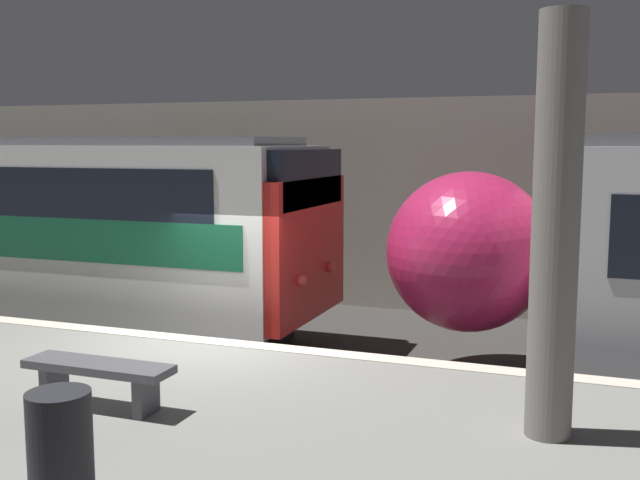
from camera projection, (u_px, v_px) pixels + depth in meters
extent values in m
plane|color=#33302D|center=(214.00, 412.00, 9.88)|extent=(120.00, 120.00, 0.00)
cube|color=slate|center=(90.00, 449.00, 7.44)|extent=(40.00, 5.12, 1.00)
cube|color=beige|center=(207.00, 340.00, 9.61)|extent=(40.00, 0.30, 0.01)
cube|color=#B2AD9E|center=(366.00, 204.00, 16.06)|extent=(50.00, 0.15, 4.46)
cylinder|color=slate|center=(555.00, 230.00, 6.28)|extent=(0.40, 0.40, 3.60)
ellipsoid|color=#B21E4C|center=(468.00, 251.00, 11.12)|extent=(2.42, 2.72, 2.37)
sphere|color=#F2EFCC|center=(406.00, 275.00, 11.50)|extent=(0.20, 0.20, 0.20)
cube|color=red|center=(308.00, 249.00, 12.01)|extent=(0.25, 2.89, 2.26)
cube|color=black|center=(308.00, 178.00, 11.86)|extent=(0.25, 2.60, 0.90)
sphere|color=#EA4C42|center=(302.00, 280.00, 11.38)|extent=(0.18, 0.18, 0.18)
sphere|color=#EA4C42|center=(331.00, 267.00, 12.62)|extent=(0.18, 0.18, 0.18)
cube|color=#4C4C51|center=(54.00, 381.00, 7.34)|extent=(0.10, 0.32, 0.41)
cube|color=#4C4C51|center=(146.00, 393.00, 6.98)|extent=(0.10, 0.32, 0.41)
cube|color=#4C4C51|center=(98.00, 366.00, 7.13)|extent=(1.50, 0.40, 0.08)
cylinder|color=#232328|center=(61.00, 452.00, 5.12)|extent=(0.44, 0.44, 0.85)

